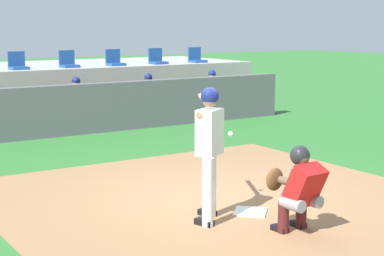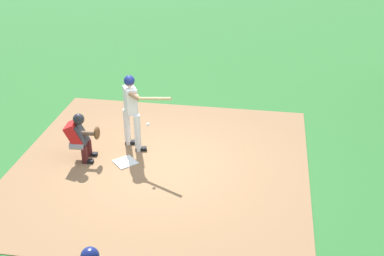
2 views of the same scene
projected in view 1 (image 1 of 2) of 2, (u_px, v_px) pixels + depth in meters
The scene contains 16 objects.
ground_plane at pixel (217, 200), 9.40m from camera, with size 80.00×80.00×0.00m, color #2D6B2D.
dirt_infield at pixel (217, 200), 9.40m from camera, with size 6.40×6.40×0.01m, color #936B47.
home_plate at pixel (250, 212), 8.73m from camera, with size 0.44×0.44×0.02m, color white.
batter_at_plate at pixel (209, 145), 8.21m from camera, with size 0.82×1.30×1.80m.
catcher_crouched at pixel (298, 186), 7.81m from camera, with size 0.50×1.92×1.13m.
dugout_wall at pixel (58, 111), 14.68m from camera, with size 13.00×0.30×1.20m, color #59595E.
dugout_bench at pixel (44, 121), 15.57m from camera, with size 11.80×0.44×0.45m, color olive.
dugout_player_1 at pixel (79, 102), 15.84m from camera, with size 0.49×0.70×1.30m.
dugout_player_2 at pixel (151, 96), 16.96m from camera, with size 0.49×0.70×1.30m.
dugout_player_3 at pixel (214, 92), 18.08m from camera, with size 0.49×0.70×1.30m.
stands_platform at pixel (3, 90), 18.31m from camera, with size 15.00×4.40×1.40m, color #9E9E99.
stadium_seat_4 at pixel (18, 64), 16.92m from camera, with size 0.46×0.46×0.48m.
stadium_seat_5 at pixel (68, 63), 17.69m from camera, with size 0.46×0.46×0.48m.
stadium_seat_6 at pixel (115, 61), 18.46m from camera, with size 0.46×0.46×0.48m.
stadium_seat_7 at pixel (157, 60), 19.24m from camera, with size 0.46×0.46×0.48m.
stadium_seat_8 at pixel (196, 58), 20.01m from camera, with size 0.46×0.46×0.48m.
Camera 1 is at (-5.25, -7.43, 2.61)m, focal length 58.62 mm.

